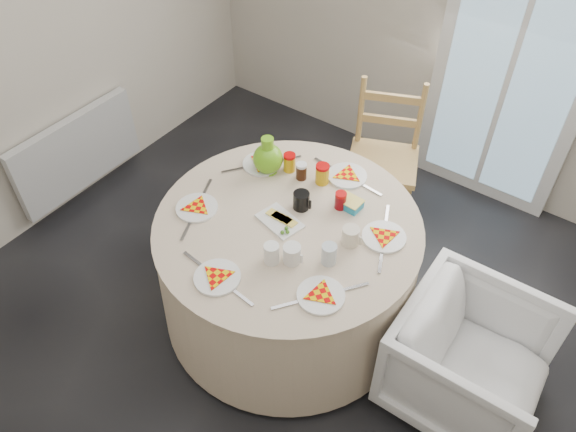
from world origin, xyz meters
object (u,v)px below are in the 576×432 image
Objects in this scene: table at (288,268)px; armchair at (473,355)px; wooden_chair at (382,164)px; radiator at (78,153)px; green_pitcher at (268,154)px.

table is 2.00× the size of armchair.
wooden_chair reaches higher than armchair.
green_pitcher reaches higher than radiator.
radiator is at bearing 174.24° from green_pitcher.
radiator is 2.92m from armchair.
table is at bearing 0.31° from radiator.
radiator is at bearing -173.75° from wooden_chair.
armchair is (2.91, 0.08, 0.01)m from radiator.
wooden_chair reaches higher than table.
table is 0.67m from green_pitcher.
wooden_chair is at bearing 46.47° from green_pitcher.
wooden_chair reaches higher than radiator.
wooden_chair is at bearing 29.32° from radiator.
armchair is at bearing -25.26° from green_pitcher.
armchair is (1.05, -0.96, -0.08)m from wooden_chair.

